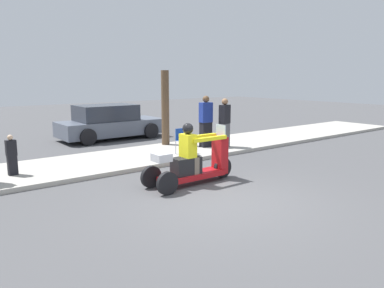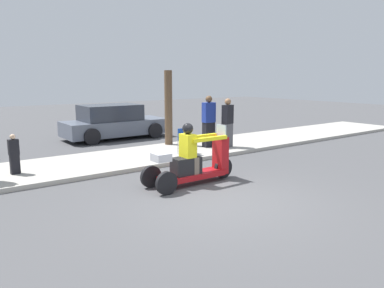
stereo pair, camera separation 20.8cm
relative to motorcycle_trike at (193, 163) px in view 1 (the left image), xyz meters
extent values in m
plane|color=#4C4C4F|center=(-0.28, -1.34, -0.53)|extent=(60.00, 60.00, 0.00)
cube|color=#B2ADA3|center=(-0.28, 3.26, -0.47)|extent=(28.00, 2.80, 0.12)
cylinder|color=black|center=(0.97, 0.00, -0.27)|extent=(0.52, 0.10, 0.52)
cylinder|color=black|center=(-0.96, -0.34, -0.27)|extent=(0.52, 0.10, 0.52)
cylinder|color=black|center=(-0.96, 0.34, -0.27)|extent=(0.52, 0.10, 0.52)
cube|color=#AD1419|center=(-0.02, 0.00, -0.32)|extent=(1.72, 0.48, 0.13)
cube|color=black|center=(-0.20, 0.00, -0.05)|extent=(0.69, 0.37, 0.41)
cube|color=#AD1419|center=(0.87, 0.00, 0.08)|extent=(0.24, 0.37, 0.94)
cube|color=silver|center=(0.89, 0.00, 0.70)|extent=(0.03, 0.34, 0.30)
cube|color=silver|center=(-0.88, 0.00, 0.25)|extent=(0.36, 0.37, 0.18)
cube|color=yellow|center=(-0.15, 0.00, 0.43)|extent=(0.26, 0.38, 0.55)
sphere|color=black|center=(-0.15, 0.00, 0.84)|extent=(0.26, 0.26, 0.26)
cube|color=#726656|center=(-0.02, -0.12, -0.05)|extent=(0.14, 0.14, 0.41)
cube|color=#726656|center=(-0.02, 0.12, -0.05)|extent=(0.14, 0.14, 0.41)
cube|color=yellow|center=(0.36, -0.20, 0.57)|extent=(1.01, 0.09, 0.09)
cube|color=yellow|center=(0.36, 0.20, 0.57)|extent=(1.01, 0.09, 0.09)
cube|color=black|center=(-3.35, 3.07, -0.16)|extent=(0.23, 0.16, 0.50)
cube|color=black|center=(-3.35, 3.07, 0.28)|extent=(0.25, 0.16, 0.39)
sphere|color=beige|center=(-3.35, 3.07, 0.55)|extent=(0.13, 0.13, 0.13)
cube|color=#515156|center=(3.47, 2.67, 0.00)|extent=(0.42, 0.33, 0.83)
cube|color=black|center=(3.47, 2.67, 0.74)|extent=(0.46, 0.35, 0.65)
sphere|color=#9E704C|center=(3.47, 2.67, 1.18)|extent=(0.22, 0.22, 0.22)
cube|color=black|center=(2.96, 3.09, 0.03)|extent=(0.40, 0.28, 0.87)
cube|color=navy|center=(2.96, 3.09, 0.81)|extent=(0.44, 0.28, 0.69)
sphere|color=brown|center=(2.96, 3.09, 1.27)|extent=(0.24, 0.24, 0.24)
cylinder|color=#A5A8AD|center=(1.33, 2.24, -0.19)|extent=(0.02, 0.02, 0.44)
cylinder|color=#A5A8AD|center=(1.77, 2.20, -0.19)|extent=(0.02, 0.02, 0.44)
cylinder|color=#A5A8AD|center=(1.38, 2.68, -0.19)|extent=(0.02, 0.02, 0.44)
cylinder|color=#A5A8AD|center=(1.81, 2.63, -0.19)|extent=(0.02, 0.02, 0.44)
cube|color=#1E479E|center=(1.57, 2.44, 0.04)|extent=(0.48, 0.48, 0.02)
cube|color=#1E479E|center=(1.59, 2.66, 0.22)|extent=(0.44, 0.07, 0.38)
cube|color=slate|center=(1.41, 7.40, -0.05)|extent=(4.25, 1.77, 0.61)
cube|color=#2D333D|center=(1.19, 7.40, 0.57)|extent=(2.34, 1.59, 0.64)
cylinder|color=black|center=(2.79, 6.52, -0.21)|extent=(0.64, 0.22, 0.64)
cylinder|color=black|center=(2.79, 8.29, -0.21)|extent=(0.64, 0.22, 0.64)
cylinder|color=black|center=(0.02, 6.52, -0.21)|extent=(0.64, 0.22, 0.64)
cylinder|color=black|center=(0.02, 8.29, -0.21)|extent=(0.64, 0.22, 0.64)
cylinder|color=brown|center=(2.10, 4.35, 0.92)|extent=(0.28, 0.28, 2.67)
camera|label=1|loc=(-5.34, -6.92, 2.03)|focal=35.00mm
camera|label=2|loc=(-5.17, -7.05, 2.03)|focal=35.00mm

